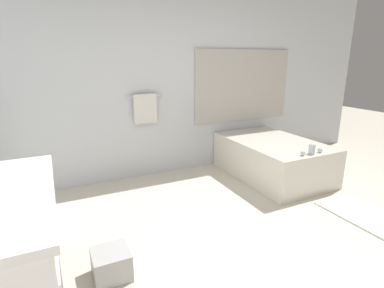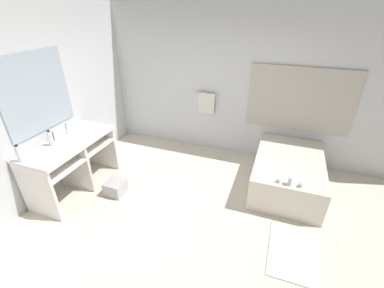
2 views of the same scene
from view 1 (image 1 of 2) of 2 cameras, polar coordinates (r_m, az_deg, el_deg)
The scene contains 5 objects.
ground_plane at distance 2.83m, azimuth 12.31°, elevation -19.87°, with size 16.00×16.00×0.00m, color beige.
wall_back_with_blinds at distance 4.29m, azimuth -4.90°, elevation 11.98°, with size 7.40×0.13×2.70m.
bathtub at distance 4.44m, azimuth 15.01°, elevation -2.30°, with size 1.03×1.58×0.64m.
waste_bin at distance 2.57m, azimuth -15.13°, elevation -21.20°, with size 0.28×0.28×0.22m.
bath_mat at distance 3.84m, azimuth 29.75°, elevation -11.40°, with size 0.57×0.83×0.02m.
Camera 1 is at (-1.48, -1.77, 1.64)m, focal length 28.00 mm.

